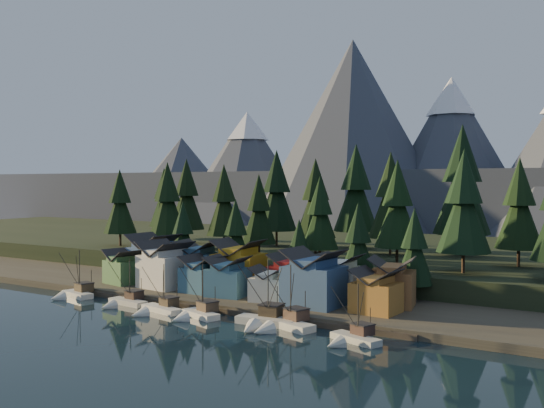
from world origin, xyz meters
The scene contains 45 objects.
ground centered at (0.00, 0.00, 0.00)m, with size 500.00×500.00×0.00m, color black.
shore_strip centered at (0.00, 40.00, 0.75)m, with size 400.00×50.00×1.50m, color #393329.
hillside centered at (0.00, 90.00, 3.00)m, with size 420.00×100.00×6.00m, color black.
dock centered at (0.00, 16.50, 0.50)m, with size 80.00×4.00×1.00m, color #4A4135.
mountain_ridge centered at (-4.20, 213.59, 26.06)m, with size 560.00×190.00×90.00m.
boat_0 centered at (-34.05, 11.10, 2.26)m, with size 9.07×9.66×11.23m.
boat_1 centered at (-18.88, 10.79, 1.87)m, with size 9.48×10.17×10.14m.
boat_2 centered at (-8.53, 9.15, 1.82)m, with size 10.01×10.57×10.12m.
boat_3 centered at (0.73, 9.42, 2.17)m, with size 9.02×9.58×10.89m.
boat_4 centered at (14.30, 10.60, 2.32)m, with size 11.29×12.15×12.45m.
boat_5 centered at (18.20, 10.65, 2.21)m, with size 11.13×11.58×11.89m.
boat_6 centered at (31.67, 8.50, 1.88)m, with size 9.15×9.55×10.01m.
house_front_0 centered at (-31.87, 23.79, 5.56)m, with size 9.06×8.73×7.72m.
house_front_1 centered at (-20.24, 24.69, 6.84)m, with size 10.98×10.65×10.16m.
house_front_2 centered at (-9.61, 24.59, 5.51)m, with size 7.87×7.94×7.64m.
house_front_3 centered at (-2.57, 23.70, 5.72)m, with size 8.81×8.49×8.03m.
house_front_4 centered at (7.21, 23.95, 4.99)m, with size 7.78×8.18×6.64m.
house_front_5 centered at (17.13, 23.93, 7.07)m, with size 10.44×9.56×10.60m.
house_front_6 centered at (29.23, 24.52, 5.58)m, with size 8.16×7.76×7.77m.
house_back_0 centered at (-29.77, 31.22, 7.19)m, with size 10.34×9.96×10.84m.
house_back_1 centered at (-16.56, 31.51, 6.68)m, with size 10.52×10.60×9.88m.
house_back_2 centered at (-6.20, 32.88, 7.05)m, with size 10.90×10.18×10.57m.
house_back_3 centered at (6.36, 33.58, 5.76)m, with size 8.51×7.70×8.11m.
house_back_4 centered at (18.43, 32.50, 6.20)m, with size 8.64×8.33×8.95m.
house_back_5 centered at (29.57, 31.54, 6.27)m, with size 9.61×9.69×9.08m.
tree_hill_0 centered at (-62.00, 52.00, 18.34)m, with size 9.69×9.69×22.58m.
tree_hill_1 centered at (-50.00, 68.00, 20.21)m, with size 11.16×11.16×25.99m.
tree_hill_2 centered at (-40.00, 48.00, 19.21)m, with size 10.38×10.38×24.17m.
tree_hill_3 centered at (-30.00, 60.00, 18.99)m, with size 10.21×10.21×23.77m.
tree_hill_4 centered at (-22.00, 75.00, 21.41)m, with size 12.10×12.10×28.18m.
tree_hill_5 centered at (-12.00, 50.00, 17.36)m, with size 8.92×8.92×20.79m.
tree_hill_6 centered at (-4.00, 65.00, 19.67)m, with size 10.74×10.74×25.01m.
tree_hill_7 centered at (6.00, 48.00, 17.01)m, with size 8.65×8.65×20.16m.
tree_hill_8 centered at (14.00, 72.00, 20.53)m, with size 11.41×11.41×26.57m.
tree_hill_9 centered at (22.00, 55.00, 19.03)m, with size 10.23×10.23×23.83m.
tree_hill_10 centered at (30.00, 80.00, 24.29)m, with size 14.36×14.36×33.46m.
tree_hill_11 centered at (38.00, 50.00, 20.00)m, with size 10.99×10.99×25.61m.
tree_hill_12 centered at (46.00, 66.00, 19.23)m, with size 10.39×10.39×24.21m.
tree_hill_15 centered at (0.00, 82.00, 22.16)m, with size 12.69×12.69×29.56m.
tree_hill_16 centered at (-68.00, 78.00, 18.90)m, with size 10.13×10.13×23.61m.
tree_shore_0 centered at (-28.00, 40.00, 11.62)m, with size 7.95×7.95×18.53m.
tree_shore_1 centered at (-12.00, 40.00, 12.07)m, with size 8.30×8.30×19.34m.
tree_shore_2 centered at (5.00, 40.00, 9.75)m, with size 6.49×6.49×15.12m.
tree_shore_3 centered at (19.00, 40.00, 11.94)m, with size 8.20×8.20×19.10m.
tree_shore_4 centered at (31.00, 40.00, 11.43)m, with size 7.80×7.80×18.17m.
Camera 1 is at (69.50, -75.95, 24.52)m, focal length 40.00 mm.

